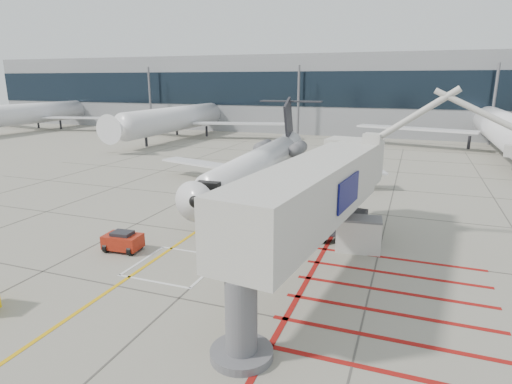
% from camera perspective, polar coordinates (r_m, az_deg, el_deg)
% --- Properties ---
extents(ground_plane, '(260.00, 260.00, 0.00)m').
position_cam_1_polar(ground_plane, '(23.31, -5.21, -9.49)').
color(ground_plane, gray).
rests_on(ground_plane, ground).
extents(regional_jet, '(23.92, 29.60, 7.52)m').
position_cam_1_polar(regional_jet, '(35.50, -0.97, 5.34)').
color(regional_jet, white).
rests_on(regional_jet, ground_plane).
extents(jet_bridge, '(11.51, 20.43, 7.78)m').
position_cam_1_polar(jet_bridge, '(20.09, 7.28, -1.73)').
color(jet_bridge, beige).
rests_on(jet_bridge, ground_plane).
extents(pushback_tug, '(2.17, 1.45, 1.22)m').
position_cam_1_polar(pushback_tug, '(25.83, -17.34, -6.21)').
color(pushback_tug, '#A3210F').
rests_on(pushback_tug, ground_plane).
extents(baggage_cart, '(1.91, 1.24, 1.19)m').
position_cam_1_polar(baggage_cart, '(27.53, 6.81, -4.35)').
color(baggage_cart, '#5F5E63').
rests_on(baggage_cart, ground_plane).
extents(ground_power_unit, '(2.64, 1.72, 1.97)m').
position_cam_1_polar(ground_power_unit, '(25.28, 13.51, -5.48)').
color(ground_power_unit, beige).
rests_on(ground_power_unit, ground_plane).
extents(cone_nose, '(0.31, 0.31, 0.43)m').
position_cam_1_polar(cone_nose, '(26.11, -4.11, -6.23)').
color(cone_nose, orange).
rests_on(cone_nose, ground_plane).
extents(cone_side, '(0.37, 0.37, 0.51)m').
position_cam_1_polar(cone_side, '(29.34, 3.26, -3.75)').
color(cone_side, '#FF4E0D').
rests_on(cone_side, ground_plane).
extents(terminal_building, '(180.00, 28.00, 14.00)m').
position_cam_1_polar(terminal_building, '(89.16, 21.28, 12.10)').
color(terminal_building, gray).
rests_on(terminal_building, ground_plane).
extents(terminal_glass_band, '(180.00, 0.10, 6.00)m').
position_cam_1_polar(terminal_glass_band, '(75.09, 21.40, 12.55)').
color(terminal_glass_band, black).
rests_on(terminal_glass_band, ground_plane).
extents(bg_aircraft_a, '(35.05, 38.95, 11.68)m').
position_cam_1_polar(bg_aircraft_a, '(95.34, -27.02, 10.92)').
color(bg_aircraft_a, silver).
rests_on(bg_aircraft_a, ground_plane).
extents(bg_aircraft_b, '(35.48, 39.42, 11.83)m').
position_cam_1_polar(bg_aircraft_b, '(75.02, -9.47, 11.74)').
color(bg_aircraft_b, silver).
rests_on(bg_aircraft_b, ground_plane).
extents(bg_aircraft_c, '(37.71, 41.90, 12.57)m').
position_cam_1_polar(bg_aircraft_c, '(66.05, 29.97, 9.96)').
color(bg_aircraft_c, silver).
rests_on(bg_aircraft_c, ground_plane).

